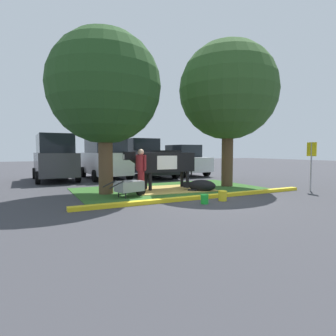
# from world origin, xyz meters

# --- Properties ---
(ground_plane) EXTENTS (80.00, 80.00, 0.00)m
(ground_plane) POSITION_xyz_m (0.00, 0.00, 0.00)
(ground_plane) COLOR #38383D
(grass_island) EXTENTS (7.79, 4.62, 0.02)m
(grass_island) POSITION_xyz_m (0.16, 2.43, 0.01)
(grass_island) COLOR #2D5B23
(grass_island) RESTS_ON ground
(curb_yellow) EXTENTS (8.99, 0.24, 0.12)m
(curb_yellow) POSITION_xyz_m (0.16, -0.03, 0.06)
(curb_yellow) COLOR yellow
(curb_yellow) RESTS_ON ground
(hay_bedding) EXTENTS (3.44, 2.73, 0.04)m
(hay_bedding) POSITION_xyz_m (0.10, 2.37, 0.03)
(hay_bedding) COLOR tan
(hay_bedding) RESTS_ON ground
(shade_tree_left) EXTENTS (4.18, 4.18, 6.08)m
(shade_tree_left) POSITION_xyz_m (-2.63, 2.50, 3.96)
(shade_tree_left) COLOR brown
(shade_tree_left) RESTS_ON ground
(shade_tree_right) EXTENTS (4.43, 4.43, 6.58)m
(shade_tree_right) POSITION_xyz_m (2.94, 2.23, 4.34)
(shade_tree_right) COLOR #4C3823
(shade_tree_right) RESTS_ON ground
(cow_holstein) EXTENTS (3.14, 0.75, 1.60)m
(cow_holstein) POSITION_xyz_m (-0.11, 2.58, 1.14)
(cow_holstein) COLOR black
(cow_holstein) RESTS_ON ground
(calf_lying) EXTENTS (1.16, 1.15, 0.48)m
(calf_lying) POSITION_xyz_m (0.91, 1.37, 0.24)
(calf_lying) COLOR black
(calf_lying) RESTS_ON ground
(person_handler) EXTENTS (0.34, 0.50, 1.70)m
(person_handler) POSITION_xyz_m (-1.39, 2.04, 0.92)
(person_handler) COLOR maroon
(person_handler) RESTS_ON ground
(wheelbarrow) EXTENTS (1.62, 0.87, 0.63)m
(wheelbarrow) POSITION_xyz_m (-2.07, 1.37, 0.39)
(wheelbarrow) COLOR gray
(wheelbarrow) RESTS_ON ground
(parking_sign) EXTENTS (0.09, 0.44, 1.98)m
(parking_sign) POSITION_xyz_m (4.97, -0.53, 1.40)
(parking_sign) COLOR #99999E
(parking_sign) RESTS_ON ground
(bucket_green) EXTENTS (0.27, 0.27, 0.29)m
(bucket_green) POSITION_xyz_m (-0.42, -0.80, 0.15)
(bucket_green) COLOR green
(bucket_green) RESTS_ON ground
(bucket_yellow) EXTENTS (0.30, 0.30, 0.33)m
(bucket_yellow) POSITION_xyz_m (0.40, -0.65, 0.17)
(bucket_yellow) COLOR yellow
(bucket_yellow) RESTS_ON ground
(suv_dark_grey) EXTENTS (2.19, 4.64, 2.52)m
(suv_dark_grey) POSITION_xyz_m (-3.88, 8.52, 1.27)
(suv_dark_grey) COLOR #3D3D42
(suv_dark_grey) RESTS_ON ground
(suv_black) EXTENTS (2.19, 4.64, 2.52)m
(suv_black) POSITION_xyz_m (-1.18, 8.25, 1.27)
(suv_black) COLOR silver
(suv_black) RESTS_ON ground
(pickup_truck_black) EXTENTS (2.30, 5.44, 2.42)m
(pickup_truck_black) POSITION_xyz_m (1.46, 8.19, 1.11)
(pickup_truck_black) COLOR black
(pickup_truck_black) RESTS_ON ground
(sedan_red) EXTENTS (2.09, 4.43, 2.02)m
(sedan_red) POSITION_xyz_m (4.11, 8.25, 0.98)
(sedan_red) COLOR silver
(sedan_red) RESTS_ON ground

